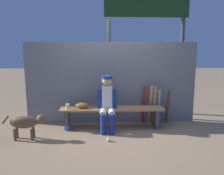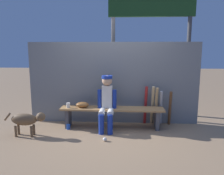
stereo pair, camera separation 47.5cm
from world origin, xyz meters
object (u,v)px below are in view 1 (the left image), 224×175
object	(u,v)px
bat_aluminum_red	(144,104)
bat_wood_tan	(154,105)
dog	(27,122)
bat_aluminum_silver	(159,106)
bat_wood_natural	(150,104)
cup_on_bench	(68,106)
cup_on_ground	(68,128)
bat_wood_dark	(168,107)
scoreboard	(149,11)
player_seated	(107,101)
baseball_glove	(82,105)
dugout_bench	(112,112)
baseball	(109,140)

from	to	relation	value
bat_aluminum_red	bat_wood_tan	world-z (taller)	bat_aluminum_red
bat_wood_tan	dog	xyz separation A→B (m)	(-2.64, -0.79, -0.11)
bat_wood_tan	bat_aluminum_silver	distance (m)	0.13
bat_wood_tan	dog	distance (m)	2.76
bat_wood_natural	cup_on_bench	xyz separation A→B (m)	(-1.86, -0.32, 0.05)
bat_aluminum_red	bat_aluminum_silver	bearing A→B (deg)	-4.10
cup_on_ground	bat_aluminum_silver	bearing A→B (deg)	11.69
bat_wood_tan	bat_wood_dark	distance (m)	0.31
bat_wood_natural	cup_on_ground	size ratio (longest dim) A/B	8.36
bat_aluminum_red	bat_wood_dark	bearing A→B (deg)	-7.43
scoreboard	bat_wood_tan	bearing A→B (deg)	-88.67
player_seated	baseball_glove	xyz separation A→B (m)	(-0.54, 0.11, -0.12)
cup_on_ground	cup_on_bench	bearing A→B (deg)	98.57
player_seated	cup_on_ground	xyz separation A→B (m)	(-0.83, -0.04, -0.58)
bat_wood_natural	cup_on_ground	bearing A→B (deg)	-167.01
bat_wood_tan	cup_on_ground	size ratio (longest dim) A/B	8.09
bat_wood_natural	bat_wood_tan	size ratio (longest dim) A/B	1.03
bat_wood_dark	baseball_glove	bearing A→B (deg)	-173.46
dog	player_seated	bearing A→B (deg)	16.30
player_seated	cup_on_bench	world-z (taller)	player_seated
baseball_glove	cup_on_ground	bearing A→B (deg)	-152.18
dugout_bench	bat_wood_natural	size ratio (longest dim) A/B	2.45
cup_on_ground	bat_aluminum_red	bearing A→B (deg)	14.76
player_seated	bat_wood_natural	size ratio (longest dim) A/B	1.26
bat_aluminum_silver	baseball_glove	bearing A→B (deg)	-171.26
dugout_bench	bat_aluminum_silver	bearing A→B (deg)	13.76
baseball	dog	distance (m)	1.60
dugout_bench	scoreboard	world-z (taller)	scoreboard
bat_aluminum_red	baseball	bearing A→B (deg)	-129.35
bat_wood_dark	dog	size ratio (longest dim) A/B	0.96
bat_aluminum_silver	scoreboard	world-z (taller)	scoreboard
cup_on_bench	dog	xyz separation A→B (m)	(-0.70, -0.51, -0.17)
player_seated	bat_aluminum_silver	xyz separation A→B (m)	(1.20, 0.38, -0.23)
cup_on_ground	bat_wood_natural	bearing A→B (deg)	12.99
cup_on_bench	dugout_bench	bearing A→B (deg)	2.97
baseball_glove	cup_on_ground	world-z (taller)	baseball_glove
bat_wood_dark	scoreboard	bearing A→B (deg)	111.73
bat_wood_tan	scoreboard	distance (m)	2.35
bat_wood_dark	cup_on_bench	size ratio (longest dim) A/B	7.35
player_seated	cup_on_ground	world-z (taller)	player_seated
bat_wood_dark	cup_on_ground	world-z (taller)	bat_wood_dark
cup_on_ground	cup_on_bench	world-z (taller)	cup_on_bench
bat_wood_dark	bat_aluminum_silver	bearing A→B (deg)	166.88
baseball_glove	bat_wood_tan	distance (m)	1.65
bat_wood_tan	cup_on_ground	xyz separation A→B (m)	(-1.92, -0.38, -0.39)
cup_on_bench	baseball_glove	bearing A→B (deg)	9.24
bat_aluminum_silver	dog	distance (m)	2.88
bat_wood_natural	bat_wood_dark	world-z (taller)	bat_wood_natural
bat_aluminum_red	cup_on_ground	xyz separation A→B (m)	(-1.69, -0.45, -0.39)
bat_wood_dark	cup_on_bench	bearing A→B (deg)	-173.09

